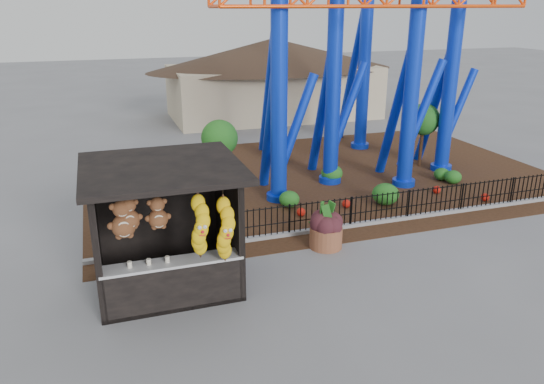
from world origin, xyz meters
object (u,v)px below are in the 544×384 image
object	(u,v)px
prize_booth	(166,232)
terracotta_planter	(326,237)
roller_coaster	(352,5)
potted_plant	(323,228)

from	to	relation	value
prize_booth	terracotta_planter	xyz separation A→B (m)	(4.50, 1.06, -1.22)
roller_coaster	terracotta_planter	world-z (taller)	roller_coaster
prize_booth	roller_coaster	world-z (taller)	roller_coaster
prize_booth	potted_plant	size ratio (longest dim) A/B	3.57
potted_plant	prize_booth	bearing A→B (deg)	-143.43
prize_booth	roller_coaster	xyz separation A→B (m)	(8.12, 7.33, 4.91)
roller_coaster	potted_plant	size ratio (longest dim) A/B	11.23
prize_booth	terracotta_planter	size ratio (longest dim) A/B	3.81
prize_booth	potted_plant	world-z (taller)	prize_booth
terracotta_planter	roller_coaster	bearing A→B (deg)	60.04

